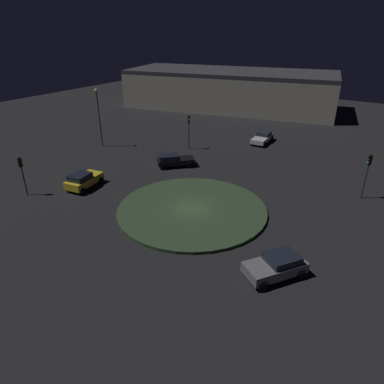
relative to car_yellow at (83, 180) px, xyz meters
The scene contains 11 objects.
ground_plane 11.78m from the car_yellow, 99.05° to the left, with size 117.81×117.81×0.00m, color black.
roundabout_island 11.78m from the car_yellow, 99.05° to the left, with size 12.98×12.98×0.25m, color #2D4228.
car_yellow is the anchor object (origin of this frame).
car_black 10.40m from the car_yellow, 156.03° to the left, with size 4.20×4.24×1.42m.
car_grey 20.97m from the car_yellow, 83.25° to the left, with size 4.31×3.79×1.47m.
car_silver 25.12m from the car_yellow, 158.35° to the left, with size 4.67×2.29×1.38m.
traffic_light_northwest 26.75m from the car_yellow, 117.81° to the left, with size 0.38×0.39×4.26m.
traffic_light_south 5.53m from the car_yellow, 37.92° to the right, with size 0.36×0.39×3.77m.
traffic_light_southwest 15.86m from the car_yellow, behind, with size 0.40×0.37×4.35m.
streetlamp_southwest 13.52m from the car_yellow, 141.82° to the right, with size 0.48×0.48×7.47m.
store_building 40.97m from the car_yellow, behind, with size 22.48×40.69×6.91m.
Camera 1 is at (22.10, 14.28, 14.65)m, focal length 32.20 mm.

